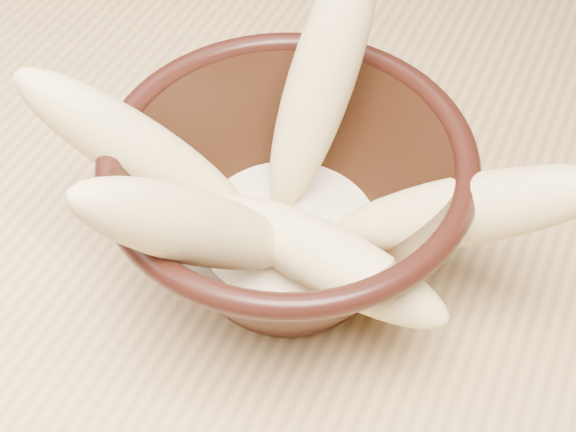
{
  "coord_description": "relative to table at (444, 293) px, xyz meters",
  "views": [
    {
      "loc": [
        0.04,
        -0.4,
        1.23
      ],
      "look_at": [
        -0.1,
        -0.08,
        0.81
      ],
      "focal_mm": 50.0,
      "sensor_mm": 36.0,
      "label": 1
    }
  ],
  "objects": [
    {
      "name": "bowl",
      "position": [
        -0.1,
        -0.08,
        0.15
      ],
      "size": [
        0.24,
        0.24,
        0.13
      ],
      "rotation": [
        0.0,
        0.0,
        -0.25
      ],
      "color": "black",
      "rests_on": "table"
    },
    {
      "name": "table",
      "position": [
        0.0,
        0.0,
        0.0
      ],
      "size": [
        1.2,
        0.8,
        0.75
      ],
      "color": "tan",
      "rests_on": "ground"
    },
    {
      "name": "banana_left",
      "position": [
        -0.19,
        -0.11,
        0.19
      ],
      "size": [
        0.17,
        0.1,
        0.16
      ],
      "primitive_type": "ellipsoid",
      "rotation": [
        0.81,
        0.0,
        -1.22
      ],
      "color": "#D6C77E",
      "rests_on": "bowl"
    },
    {
      "name": "banana_across",
      "position": [
        -0.06,
        -0.12,
        0.16
      ],
      "size": [
        0.18,
        0.08,
        0.06
      ],
      "primitive_type": "ellipsoid",
      "rotation": [
        1.5,
        0.0,
        1.36
      ],
      "color": "#D6C77E",
      "rests_on": "bowl"
    },
    {
      "name": "banana_front",
      "position": [
        -0.13,
        -0.16,
        0.2
      ],
      "size": [
        0.11,
        0.16,
        0.18
      ],
      "primitive_type": "ellipsoid",
      "rotation": [
        0.72,
        0.0,
        -0.49
      ],
      "color": "#D6C77E",
      "rests_on": "bowl"
    },
    {
      "name": "banana_right",
      "position": [
        0.0,
        -0.07,
        0.18
      ],
      "size": [
        0.19,
        0.06,
        0.14
      ],
      "primitive_type": "ellipsoid",
      "rotation": [
        0.98,
        0.0,
        1.69
      ],
      "color": "#D6C77E",
      "rests_on": "bowl"
    },
    {
      "name": "milk_puddle",
      "position": [
        -0.1,
        -0.08,
        0.12
      ],
      "size": [
        0.13,
        0.13,
        0.02
      ],
      "primitive_type": "cylinder",
      "color": "beige",
      "rests_on": "bowl"
    },
    {
      "name": "banana_upright",
      "position": [
        -0.11,
        -0.02,
        0.21
      ],
      "size": [
        0.07,
        0.14,
        0.19
      ],
      "primitive_type": "ellipsoid",
      "rotation": [
        0.49,
        0.0,
        2.93
      ],
      "color": "#D6C77E",
      "rests_on": "bowl"
    }
  ]
}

